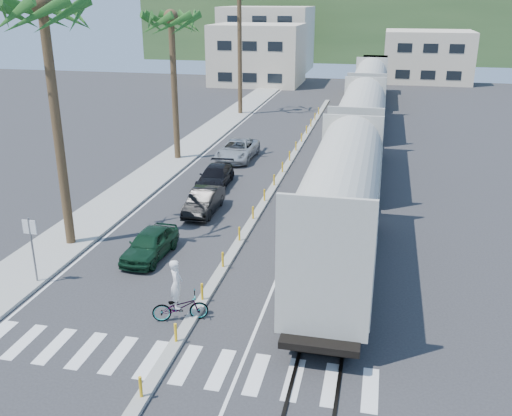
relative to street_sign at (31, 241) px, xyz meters
The scene contains 16 objects.
ground 7.82m from the street_sign, 15.32° to the right, with size 140.00×140.00×0.00m, color #28282B.
sidewalk 23.11m from the street_sign, 92.99° to the left, with size 3.00×90.00×0.15m, color gray.
rails 28.83m from the street_sign, 64.68° to the left, with size 1.56×100.00×0.06m.
median 19.48m from the street_sign, 67.88° to the left, with size 0.45×60.00×0.85m.
crosswalk 8.55m from the street_sign, 28.72° to the right, with size 14.00×2.20×0.01m, color silver.
lane_markings 23.65m from the street_sign, 77.38° to the left, with size 9.42×90.00×0.01m.
freight_train 27.11m from the street_sign, 63.01° to the left, with size 3.00×60.94×5.85m.
palm_trees 22.52m from the street_sign, 92.21° to the left, with size 3.50×37.20×13.75m.
street_sign is the anchor object (origin of this frame).
buildings 69.70m from the street_sign, 89.27° to the left, with size 38.00×27.00×10.00m.
hillside 98.35m from the street_sign, 85.74° to the left, with size 80.00×20.00×12.00m, color #385628.
car_lead 5.24m from the street_sign, 44.10° to the left, with size 1.77×4.02×1.35m, color #10311D.
car_second 10.69m from the street_sign, 66.04° to the left, with size 1.49×4.13×1.36m, color black.
car_third 14.94m from the street_sign, 76.10° to the left, with size 2.05×4.58×1.31m, color black.
car_rear 21.30m from the street_sign, 80.88° to the left, with size 2.52×5.31×1.46m, color #B6B8BB.
cyclist 7.11m from the street_sign, 11.44° to the right, with size 2.07×2.56×2.46m.
Camera 1 is at (6.43, -16.97, 11.40)m, focal length 40.00 mm.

